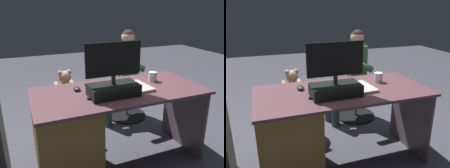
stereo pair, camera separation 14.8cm
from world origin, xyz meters
TOP-DOWN VIEW (x-y plane):
  - ground_plane at (0.00, 0.00)m, footprint 10.00×10.00m
  - desk at (0.40, 0.33)m, footprint 1.51×0.71m
  - monitor at (0.10, 0.43)m, footprint 0.47×0.22m
  - keyboard at (0.04, 0.17)m, footprint 0.42×0.14m
  - computer_mouse at (0.35, 0.20)m, footprint 0.06×0.10m
  - cup at (-0.40, 0.23)m, footprint 0.08×0.08m
  - tv_remote at (0.28, 0.38)m, footprint 0.10×0.16m
  - notebook_binder at (-0.16, 0.35)m, footprint 0.24×0.32m
  - office_chair_teddy at (0.35, -0.31)m, footprint 0.47×0.47m
  - teddy_bear at (0.35, -0.32)m, footprint 0.22×0.23m
  - visitor_chair at (-0.49, -0.50)m, footprint 0.52×0.52m
  - person at (-0.40, -0.48)m, footprint 0.56×0.55m

SIDE VIEW (x-z plane):
  - ground_plane at x=0.00m, z-range 0.00..0.00m
  - visitor_chair at x=-0.49m, z-range 0.02..0.49m
  - office_chair_teddy at x=0.35m, z-range 0.04..0.51m
  - desk at x=0.40m, z-range 0.02..0.76m
  - teddy_bear at x=0.35m, z-range 0.46..0.77m
  - person at x=-0.40m, z-range 0.10..1.26m
  - tv_remote at x=0.28m, z-range 0.73..0.75m
  - keyboard at x=0.04m, z-range 0.73..0.75m
  - notebook_binder at x=-0.16m, z-range 0.73..0.76m
  - computer_mouse at x=0.35m, z-range 0.73..0.77m
  - cup at x=-0.40m, z-range 0.73..0.83m
  - monitor at x=0.10m, z-range 0.63..1.08m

